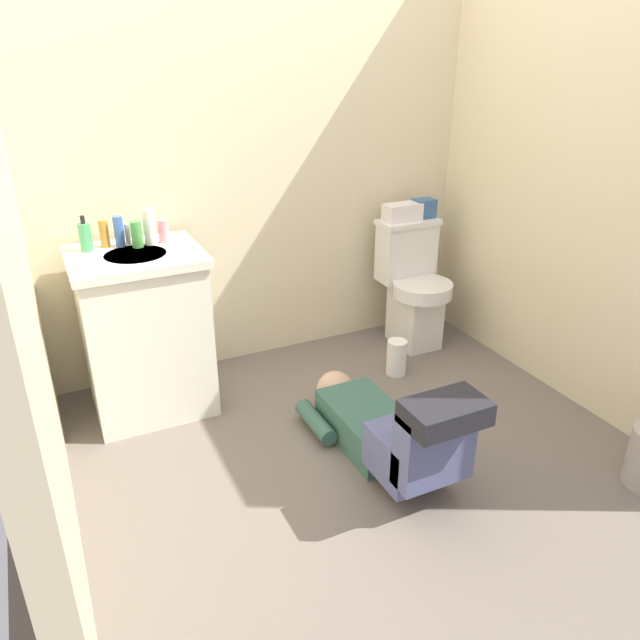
% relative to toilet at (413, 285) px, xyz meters
% --- Properties ---
extents(ground_plane, '(2.92, 3.14, 0.04)m').
position_rel_toilet_xyz_m(ground_plane, '(-0.83, -0.81, -0.39)').
color(ground_plane, '#6A5F56').
extents(wall_back, '(2.58, 0.08, 2.40)m').
position_rel_toilet_xyz_m(wall_back, '(-0.83, 0.30, 0.83)').
color(wall_back, beige).
rests_on(wall_back, ground_plane).
extents(wall_right, '(0.08, 2.14, 2.40)m').
position_rel_toilet_xyz_m(wall_right, '(0.42, -0.81, 0.83)').
color(wall_right, beige).
rests_on(wall_right, ground_plane).
extents(toilet, '(0.36, 0.46, 0.75)m').
position_rel_toilet_xyz_m(toilet, '(0.00, 0.00, 0.00)').
color(toilet, silver).
rests_on(toilet, ground_plane).
extents(vanity_cabinet, '(0.60, 0.52, 0.82)m').
position_rel_toilet_xyz_m(vanity_cabinet, '(-1.59, -0.06, 0.05)').
color(vanity_cabinet, silver).
rests_on(vanity_cabinet, ground_plane).
extents(faucet, '(0.02, 0.02, 0.10)m').
position_rel_toilet_xyz_m(faucet, '(-1.59, 0.08, 0.50)').
color(faucet, silver).
rests_on(faucet, vanity_cabinet).
extents(person_plumber, '(0.39, 1.06, 0.52)m').
position_rel_toilet_xyz_m(person_plumber, '(-0.76, -0.98, -0.19)').
color(person_plumber, '#33594C').
rests_on(person_plumber, ground_plane).
extents(tissue_box, '(0.22, 0.11, 0.10)m').
position_rel_toilet_xyz_m(tissue_box, '(-0.05, 0.09, 0.43)').
color(tissue_box, silver).
rests_on(tissue_box, toilet).
extents(toiletry_bag, '(0.12, 0.09, 0.11)m').
position_rel_toilet_xyz_m(toiletry_bag, '(0.10, 0.09, 0.44)').
color(toiletry_bag, '#33598C').
rests_on(toiletry_bag, toilet).
extents(soap_dispenser, '(0.06, 0.06, 0.17)m').
position_rel_toilet_xyz_m(soap_dispenser, '(-1.78, 0.06, 0.52)').
color(soap_dispenser, '#46A362').
rests_on(soap_dispenser, vanity_cabinet).
extents(bottle_amber, '(0.04, 0.04, 0.13)m').
position_rel_toilet_xyz_m(bottle_amber, '(-1.70, 0.09, 0.52)').
color(bottle_amber, orange).
rests_on(bottle_amber, vanity_cabinet).
extents(bottle_blue, '(0.04, 0.04, 0.15)m').
position_rel_toilet_xyz_m(bottle_blue, '(-1.63, 0.07, 0.53)').
color(bottle_blue, '#3E65B9').
rests_on(bottle_blue, vanity_cabinet).
extents(bottle_green, '(0.05, 0.05, 0.12)m').
position_rel_toilet_xyz_m(bottle_green, '(-1.56, 0.02, 0.51)').
color(bottle_green, green).
rests_on(bottle_green, vanity_cabinet).
extents(bottle_white, '(0.06, 0.06, 0.17)m').
position_rel_toilet_xyz_m(bottle_white, '(-1.49, 0.04, 0.54)').
color(bottle_white, silver).
rests_on(bottle_white, vanity_cabinet).
extents(bottle_pink, '(0.05, 0.05, 0.11)m').
position_rel_toilet_xyz_m(bottle_pink, '(-1.43, 0.05, 0.51)').
color(bottle_pink, pink).
rests_on(bottle_pink, vanity_cabinet).
extents(paper_towel_roll, '(0.11, 0.11, 0.20)m').
position_rel_toilet_xyz_m(paper_towel_roll, '(-0.30, -0.32, -0.27)').
color(paper_towel_roll, white).
rests_on(paper_towel_roll, ground_plane).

